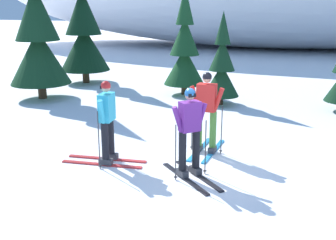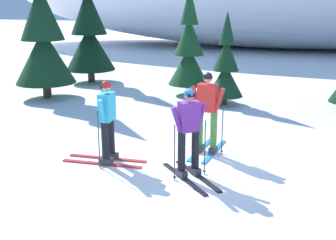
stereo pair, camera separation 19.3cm
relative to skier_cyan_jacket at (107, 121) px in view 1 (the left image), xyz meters
The scene contains 8 objects.
ground_plane 2.34m from the skier_cyan_jacket, ahead, with size 120.00×120.00×0.00m, color white.
skier_cyan_jacket is the anchor object (origin of this frame).
skier_purple_jacket 1.83m from the skier_cyan_jacket, ahead, with size 1.45×1.48×1.76m.
skier_red_jacket 2.22m from the skier_cyan_jacket, 33.64° to the left, with size 0.79×1.67×1.84m.
pine_tree_far_left 7.05m from the skier_cyan_jacket, 134.03° to the left, with size 2.07×2.07×5.37m.
pine_tree_left 9.50m from the skier_cyan_jacket, 120.24° to the left, with size 2.05×2.05×5.31m.
pine_tree_center_left 7.10m from the skier_cyan_jacket, 91.47° to the left, with size 1.49×1.49×3.85m.
pine_tree_center 6.05m from the skier_cyan_jacket, 76.70° to the left, with size 1.17×1.17×3.04m.
Camera 1 is at (1.48, -7.46, 3.31)m, focal length 44.79 mm.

